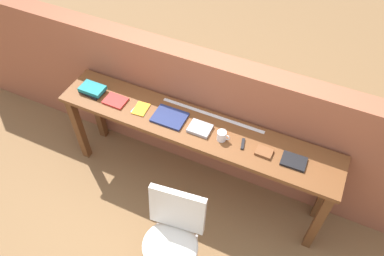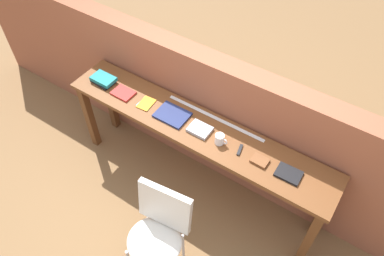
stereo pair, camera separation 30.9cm
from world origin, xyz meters
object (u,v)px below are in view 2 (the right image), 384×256
object	(u,v)px
book_stack_leftmost	(103,80)
leather_journal_brown	(260,161)
book_open_centre	(172,115)
mug	(220,139)
book_repair_rightmost	(289,174)
pamphlet_pile_colourful	(146,103)
magazine_cycling	(123,93)
multitool_folded	(240,150)
chair_white_moulded	(158,230)

from	to	relation	value
book_stack_leftmost	leather_journal_brown	bearing A→B (deg)	-0.38
book_open_centre	mug	world-z (taller)	mug
leather_journal_brown	book_repair_rightmost	size ratio (longest dim) A/B	0.68
book_stack_leftmost	book_repair_rightmost	bearing A→B (deg)	0.03
mug	book_open_centre	bearing A→B (deg)	176.38
book_stack_leftmost	leather_journal_brown	world-z (taller)	book_stack_leftmost
leather_journal_brown	book_repair_rightmost	xyz separation A→B (m)	(0.23, 0.01, -0.00)
pamphlet_pile_colourful	book_repair_rightmost	bearing A→B (deg)	0.16
mug	leather_journal_brown	xyz separation A→B (m)	(0.35, 0.01, -0.03)
book_stack_leftmost	magazine_cycling	size ratio (longest dim) A/B	1.14
magazine_cycling	multitool_folded	size ratio (longest dim) A/B	1.80
book_open_centre	multitool_folded	distance (m)	0.67
book_open_centre	mug	xyz separation A→B (m)	(0.49, -0.03, 0.03)
magazine_cycling	book_open_centre	xyz separation A→B (m)	(0.53, 0.03, 0.00)
book_repair_rightmost	magazine_cycling	bearing A→B (deg)	179.09
pamphlet_pile_colourful	multitool_folded	distance (m)	0.94
chair_white_moulded	pamphlet_pile_colourful	world-z (taller)	chair_white_moulded
pamphlet_pile_colourful	multitool_folded	world-z (taller)	multitool_folded
chair_white_moulded	multitool_folded	size ratio (longest dim) A/B	8.10
magazine_cycling	mug	size ratio (longest dim) A/B	1.80
book_stack_leftmost	leather_journal_brown	xyz separation A→B (m)	(1.63, -0.01, -0.02)
chair_white_moulded	book_open_centre	xyz separation A→B (m)	(-0.41, 0.78, 0.36)
multitool_folded	leather_journal_brown	xyz separation A→B (m)	(0.18, -0.01, 0.00)
book_stack_leftmost	mug	xyz separation A→B (m)	(1.27, -0.02, 0.01)
book_stack_leftmost	book_open_centre	size ratio (longest dim) A/B	0.80
pamphlet_pile_colourful	book_stack_leftmost	bearing A→B (deg)	179.68
mug	magazine_cycling	bearing A→B (deg)	179.68
magazine_cycling	multitool_folded	distance (m)	1.19
pamphlet_pile_colourful	chair_white_moulded	bearing A→B (deg)	-48.25
leather_journal_brown	magazine_cycling	bearing A→B (deg)	-178.52
book_stack_leftmost	mug	size ratio (longest dim) A/B	2.05
chair_white_moulded	book_stack_leftmost	xyz separation A→B (m)	(-1.19, 0.78, 0.38)
magazine_cycling	pamphlet_pile_colourful	distance (m)	0.25
chair_white_moulded	multitool_folded	distance (m)	0.89
book_open_centre	leather_journal_brown	world-z (taller)	leather_journal_brown
book_stack_leftmost	magazine_cycling	xyz separation A→B (m)	(0.25, -0.02, -0.02)
leather_journal_brown	chair_white_moulded	bearing A→B (deg)	-118.41
book_stack_leftmost	pamphlet_pile_colourful	world-z (taller)	book_stack_leftmost
pamphlet_pile_colourful	book_open_centre	size ratio (longest dim) A/B	0.60
book_open_centre	leather_journal_brown	size ratio (longest dim) A/B	2.15
pamphlet_pile_colourful	multitool_folded	bearing A→B (deg)	0.10
pamphlet_pile_colourful	multitool_folded	xyz separation A→B (m)	(0.94, 0.00, 0.00)
magazine_cycling	leather_journal_brown	distance (m)	1.37
chair_white_moulded	book_stack_leftmost	bearing A→B (deg)	146.93
multitool_folded	book_stack_leftmost	bearing A→B (deg)	179.96
chair_white_moulded	magazine_cycling	xyz separation A→B (m)	(-0.94, 0.76, 0.36)
magazine_cycling	book_repair_rightmost	xyz separation A→B (m)	(1.61, 0.02, 0.00)
multitool_folded	book_repair_rightmost	world-z (taller)	book_repair_rightmost
book_repair_rightmost	multitool_folded	bearing A→B (deg)	178.76
multitool_folded	chair_white_moulded	bearing A→B (deg)	-108.19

